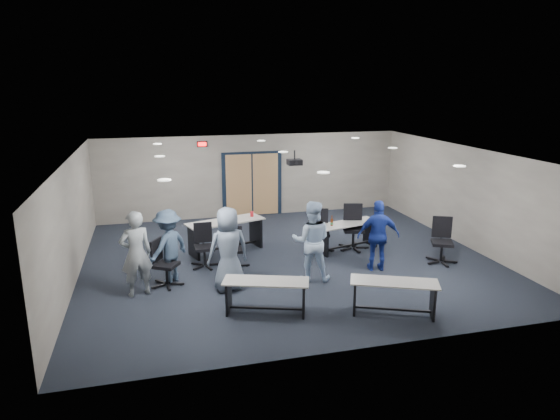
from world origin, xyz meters
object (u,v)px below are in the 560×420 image
object	(u,v)px
person_back	(168,246)
person_plaid	(228,249)
person_gray	(136,254)
person_lightblue	(312,241)
table_front_left	(266,291)
table_back_right	(347,231)
chair_back_d	(354,228)
chair_back_c	(320,232)
table_front_right	(394,292)
chair_loose_right	(442,241)
table_back_left	(226,230)
chair_back_a	(204,246)
chair_back_b	(235,248)
person_navy	(378,236)
chair_loose_left	(166,263)

from	to	relation	value
person_back	person_plaid	bearing A→B (deg)	104.25
person_gray	person_lightblue	bearing A→B (deg)	162.95
table_front_left	person_lightblue	size ratio (longest dim) A/B	0.95
table_back_right	chair_back_d	xyz separation A→B (m)	(0.19, -0.02, 0.09)
chair_back_c	table_front_right	bearing A→B (deg)	-72.91
table_back_right	chair_loose_right	bearing A→B (deg)	-54.68
table_back_left	chair_back_a	size ratio (longest dim) A/B	2.05
table_front_right	chair_loose_right	distance (m)	3.34
chair_back_a	chair_back_d	size ratio (longest dim) A/B	0.88
chair_back_b	chair_back_d	bearing A→B (deg)	9.85
table_front_right	person_plaid	bearing A→B (deg)	169.57
table_back_right	person_navy	size ratio (longest dim) A/B	1.13
table_back_right	person_navy	xyz separation A→B (m)	(0.15, -1.57, 0.34)
chair_back_a	chair_back_c	bearing A→B (deg)	5.18
chair_loose_left	person_navy	size ratio (longest dim) A/B	0.62
chair_back_d	table_front_left	bearing A→B (deg)	-119.62
chair_back_d	person_navy	xyz separation A→B (m)	(-0.03, -1.55, 0.25)
table_back_right	chair_back_c	xyz separation A→B (m)	(-0.77, -0.03, 0.05)
chair_loose_right	person_lightblue	bearing A→B (deg)	-152.03
chair_back_a	person_lightblue	xyz separation A→B (m)	(2.25, -1.41, 0.39)
table_back_right	person_lightblue	size ratio (longest dim) A/B	1.05
chair_loose_right	person_navy	bearing A→B (deg)	-154.61
chair_back_b	chair_loose_right	xyz separation A→B (m)	(4.99, -0.97, 0.08)
chair_loose_right	person_plaid	bearing A→B (deg)	-152.18
person_back	table_back_left	bearing A→B (deg)	-174.84
table_back_left	person_gray	size ratio (longest dim) A/B	1.18
table_back_left	person_plaid	size ratio (longest dim) A/B	1.18
person_navy	table_back_left	bearing A→B (deg)	-21.24
table_front_left	person_lightblue	xyz separation A→B (m)	(1.37, 1.39, 0.46)
chair_loose_right	person_lightblue	world-z (taller)	person_lightblue
chair_back_d	chair_loose_right	xyz separation A→B (m)	(1.70, -1.53, -0.03)
table_front_right	chair_back_d	xyz separation A→B (m)	(0.76, 3.78, 0.14)
chair_back_c	person_plaid	world-z (taller)	person_plaid
chair_back_a	chair_back_b	distance (m)	0.75
chair_back_c	chair_loose_left	distance (m)	4.18
chair_back_b	chair_back_c	bearing A→B (deg)	13.58
chair_back_b	table_front_right	bearing A→B (deg)	-51.70
person_back	chair_back_d	bearing A→B (deg)	148.68
table_front_right	person_lightblue	xyz separation A→B (m)	(-0.99, 2.06, 0.46)
table_front_right	person_gray	xyz separation A→B (m)	(-4.78, 2.17, 0.46)
chair_loose_left	table_back_right	bearing A→B (deg)	-44.05
table_front_left	person_lightblue	world-z (taller)	person_lightblue
table_front_left	table_back_left	size ratio (longest dim) A/B	0.80
chair_loose_right	person_back	bearing A→B (deg)	-159.46
table_back_left	table_back_right	world-z (taller)	table_back_right
table_front_left	person_navy	distance (m)	3.49
chair_back_c	chair_loose_right	bearing A→B (deg)	-15.77
table_front_right	chair_loose_left	size ratio (longest dim) A/B	1.66
chair_loose_right	person_plaid	distance (m)	5.36
table_front_left	chair_back_c	xyz separation A→B (m)	(2.17, 3.11, 0.11)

